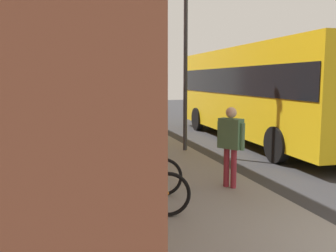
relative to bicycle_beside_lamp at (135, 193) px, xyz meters
name	(u,v)px	position (x,y,z in m)	size (l,w,h in m)	color
ground	(246,162)	(3.58, -3.79, -0.51)	(60.00, 60.00, 0.00)	#2D2D30
sidewalk_pavement	(135,151)	(5.58, -1.04, -0.45)	(24.00, 3.50, 0.12)	gray
station_facade	(61,15)	(6.57, 1.00, 3.69)	(22.00, 0.65, 8.41)	#9E563D
bicycle_beside_lamp	(135,193)	(0.00, 0.00, 0.00)	(0.57, 1.74, 0.97)	black
bicycle_leaning_wall	(135,176)	(1.01, -0.19, 0.00)	(0.56, 1.74, 0.97)	black
bicycle_mid_rack	(118,164)	(2.04, -0.03, 0.00)	(0.64, 1.72, 0.97)	black
bicycle_under_window	(113,155)	(3.01, -0.04, 0.00)	(0.66, 1.71, 0.97)	black
city_bus	(259,89)	(6.54, -5.79, 1.41)	(10.57, 2.87, 3.35)	yellow
pedestrian_by_facade	(135,111)	(6.54, -1.22, 0.71)	(0.51, 0.57, 1.80)	#B2A599
pedestrian_crossing_street	(231,139)	(1.09, -2.12, 0.59)	(0.53, 0.45, 1.61)	maroon
street_lamp	(186,39)	(5.06, -2.49, 2.93)	(0.28, 0.28, 5.66)	#333338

